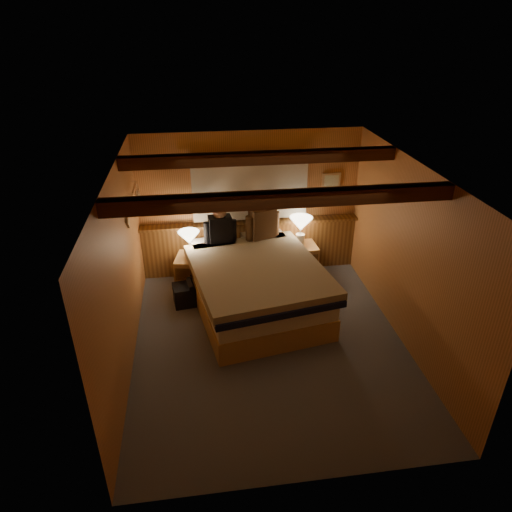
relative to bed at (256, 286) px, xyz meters
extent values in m
plane|color=slate|center=(0.07, -0.84, -0.41)|extent=(4.20, 4.20, 0.00)
plane|color=#DDA853|center=(0.07, -0.84, 1.99)|extent=(4.20, 4.20, 0.00)
plane|color=#C57D46|center=(0.07, 1.26, 0.79)|extent=(3.60, 0.00, 3.60)
plane|color=#C57D46|center=(-1.73, -0.84, 0.79)|extent=(0.00, 4.20, 4.20)
plane|color=#C57D46|center=(1.87, -0.84, 0.79)|extent=(0.00, 4.20, 4.20)
plane|color=#C57D46|center=(0.07, -2.94, 0.79)|extent=(3.60, 0.00, 3.60)
cube|color=brown|center=(0.07, 1.20, 0.04)|extent=(3.60, 0.12, 0.90)
cube|color=brown|center=(0.07, 1.14, 0.51)|extent=(3.60, 0.22, 0.04)
cylinder|color=#4E2813|center=(0.07, 1.18, 1.64)|extent=(2.10, 0.05, 0.05)
sphere|color=#4E2813|center=(-0.98, 1.18, 1.64)|extent=(0.08, 0.08, 0.08)
sphere|color=#4E2813|center=(1.12, 1.18, 1.64)|extent=(0.08, 0.08, 0.08)
cube|color=beige|center=(0.07, 1.19, 1.09)|extent=(1.85, 0.08, 1.05)
cube|color=#4E2813|center=(0.07, -1.44, 1.90)|extent=(3.60, 0.15, 0.16)
cube|color=#4E2813|center=(0.07, 0.06, 1.90)|extent=(3.60, 0.15, 0.16)
cylinder|color=white|center=(-1.67, 0.76, 1.34)|extent=(0.03, 0.55, 0.03)
torus|color=white|center=(-1.64, 0.61, 1.22)|extent=(0.01, 0.21, 0.21)
torus|color=white|center=(-1.64, 0.84, 1.22)|extent=(0.01, 0.21, 0.21)
cube|color=tan|center=(1.42, 1.24, 1.14)|extent=(0.30, 0.03, 0.25)
cube|color=#ECE4C2|center=(1.42, 1.22, 1.14)|extent=(0.24, 0.01, 0.19)
cube|color=tan|center=(0.00, 0.02, -0.24)|extent=(2.04, 2.49, 0.34)
cube|color=white|center=(0.00, 0.02, 0.06)|extent=(1.99, 2.45, 0.27)
cube|color=black|center=(0.05, -0.26, 0.23)|extent=(2.02, 2.06, 0.09)
cube|color=tan|center=(0.02, -0.11, 0.31)|extent=(2.10, 2.29, 0.13)
cube|color=white|center=(-0.57, 0.81, 0.29)|extent=(0.73, 0.49, 0.18)
cube|color=white|center=(0.26, 0.95, 0.29)|extent=(0.73, 0.49, 0.18)
cube|color=tan|center=(-0.89, 0.68, -0.11)|extent=(0.63, 0.59, 0.60)
cube|color=brown|center=(-0.94, 0.45, 0.01)|extent=(0.48, 0.12, 0.21)
cube|color=brown|center=(-0.94, 0.45, -0.23)|extent=(0.48, 0.12, 0.21)
cylinder|color=white|center=(-0.94, 0.45, 0.01)|extent=(0.04, 0.04, 0.03)
cylinder|color=white|center=(-0.94, 0.45, -0.23)|extent=(0.04, 0.04, 0.03)
cube|color=tan|center=(0.88, 0.91, -0.12)|extent=(0.54, 0.50, 0.57)
cube|color=brown|center=(0.90, 0.69, -0.01)|extent=(0.46, 0.05, 0.20)
cube|color=brown|center=(0.90, 0.69, -0.24)|extent=(0.46, 0.05, 0.20)
cylinder|color=white|center=(0.90, 0.69, -0.01)|extent=(0.03, 0.03, 0.03)
cylinder|color=white|center=(0.90, 0.69, -0.24)|extent=(0.03, 0.03, 0.03)
cylinder|color=white|center=(-0.94, 0.70, 0.27)|extent=(0.13, 0.13, 0.17)
cylinder|color=white|center=(-0.94, 0.70, 0.38)|extent=(0.02, 0.02, 0.09)
cone|color=#FFF1C6|center=(-0.94, 0.70, 0.52)|extent=(0.33, 0.33, 0.20)
cylinder|color=white|center=(0.88, 0.95, 0.25)|extent=(0.14, 0.14, 0.19)
cylinder|color=white|center=(0.88, 0.95, 0.38)|extent=(0.02, 0.02, 0.10)
cone|color=#FFF1C6|center=(0.88, 0.95, 0.53)|extent=(0.37, 0.37, 0.23)
cube|color=black|center=(-0.45, 0.80, 0.57)|extent=(0.37, 0.24, 0.46)
cylinder|color=black|center=(-0.65, 0.78, 0.54)|extent=(0.11, 0.11, 0.37)
cylinder|color=black|center=(-0.25, 0.82, 0.54)|extent=(0.11, 0.11, 0.37)
sphere|color=tan|center=(-0.45, 0.80, 0.87)|extent=(0.20, 0.20, 0.20)
cube|color=#513620|center=(0.23, 0.87, 0.60)|extent=(0.45, 0.34, 0.52)
cylinder|color=#513620|center=(0.01, 0.80, 0.56)|extent=(0.13, 0.13, 0.42)
cylinder|color=#513620|center=(0.45, 0.94, 0.56)|extent=(0.13, 0.13, 0.42)
sphere|color=tan|center=(0.23, 0.87, 0.94)|extent=(0.23, 0.23, 0.23)
cube|color=black|center=(-0.96, 0.30, -0.25)|extent=(0.57, 0.39, 0.32)
cylinder|color=black|center=(-0.96, 0.30, -0.06)|extent=(0.13, 0.33, 0.09)
camera|label=1|loc=(-0.79, -5.69, 3.55)|focal=32.00mm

